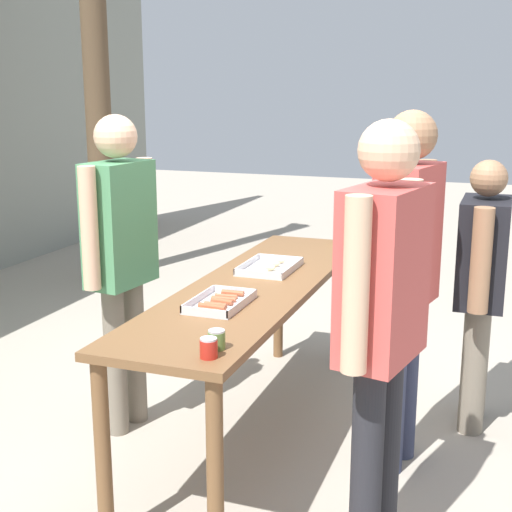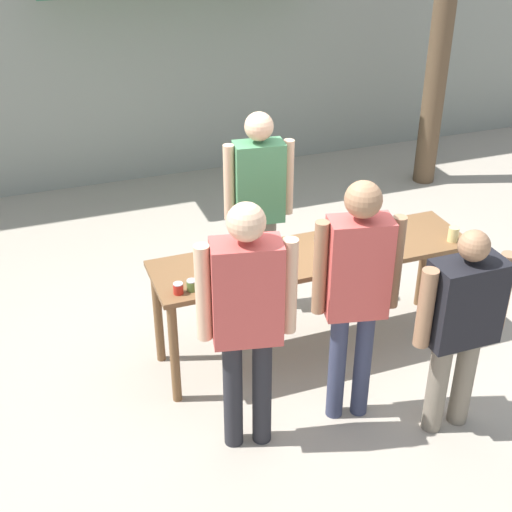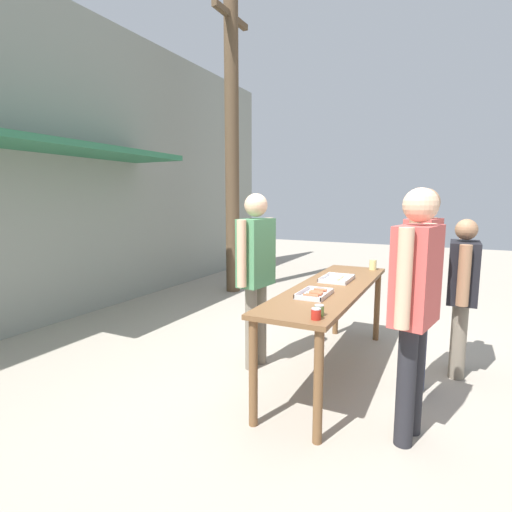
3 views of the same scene
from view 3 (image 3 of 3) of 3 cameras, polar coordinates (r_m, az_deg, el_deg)
The scene contains 13 objects.
ground_plane at distance 4.31m, azimuth 10.32°, elevation -16.03°, with size 24.00×24.00×0.00m, color #A39989.
building_facade_back at distance 6.32m, azimuth -27.16°, elevation 11.86°, with size 12.00×1.11×4.50m.
serving_table at distance 4.05m, azimuth 10.61°, elevation -5.79°, with size 2.52×0.65×0.90m.
food_tray_sausages at distance 3.59m, azimuth 8.33°, elevation -5.46°, with size 0.40×0.24×0.04m.
food_tray_buns at distance 4.30m, azimuth 11.46°, elevation -3.22°, with size 0.42×0.29×0.05m.
condiment_jar_mustard at distance 2.91m, azimuth 8.57°, elevation -8.18°, with size 0.07×0.07×0.08m.
condiment_jar_ketchup at distance 3.01m, azimuth 9.01°, elevation -7.67°, with size 0.07×0.07×0.08m.
beer_cup at distance 5.04m, azimuth 16.36°, elevation -1.22°, with size 0.08×0.08×0.12m.
person_server_behind_table at distance 4.09m, azimuth 0.00°, elevation -1.20°, with size 0.59×0.27×1.81m.
person_customer_holding_hotdog at distance 3.03m, azimuth 21.81°, elevation -5.00°, with size 0.62×0.32×1.83m.
person_customer_with_cup at distance 4.42m, azimuth 27.38°, elevation -3.74°, with size 0.69×0.26×1.56m.
person_customer_waiting_in_line at distance 3.79m, azimuth 22.51°, elevation -2.22°, with size 0.58×0.31×1.85m.
utility_pole at distance 7.58m, azimuth -3.47°, elevation 16.51°, with size 1.10×0.26×5.58m.
Camera 3 is at (-3.79, -1.05, 1.76)m, focal length 28.00 mm.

